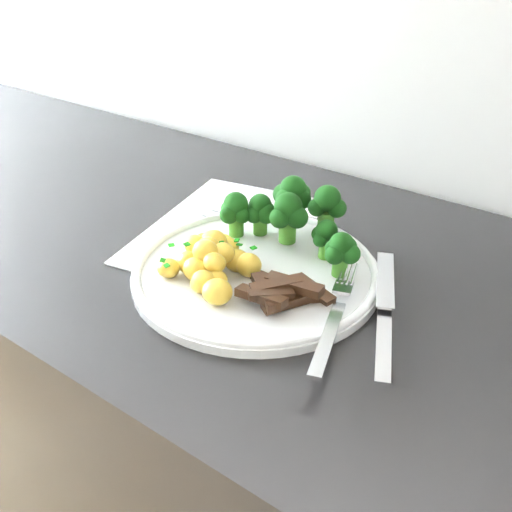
% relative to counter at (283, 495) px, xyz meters
% --- Properties ---
extents(counter, '(2.42, 0.60, 0.91)m').
position_rel_counter_xyz_m(counter, '(0.00, 0.00, 0.00)').
color(counter, black).
rests_on(counter, ground).
extents(recipe_paper, '(0.26, 0.33, 0.00)m').
position_rel_counter_xyz_m(recipe_paper, '(-0.13, 0.03, 0.46)').
color(recipe_paper, white).
rests_on(recipe_paper, counter).
extents(plate, '(0.31, 0.31, 0.02)m').
position_rel_counter_xyz_m(plate, '(-0.03, -0.04, 0.46)').
color(plate, white).
rests_on(plate, counter).
extents(broccoli, '(0.21, 0.12, 0.08)m').
position_rel_counter_xyz_m(broccoli, '(-0.03, 0.04, 0.51)').
color(broccoli, '#306918').
rests_on(broccoli, plate).
extents(potatoes, '(0.12, 0.12, 0.05)m').
position_rel_counter_xyz_m(potatoes, '(-0.07, -0.08, 0.48)').
color(potatoes, yellow).
rests_on(potatoes, plate).
extents(beef_strips, '(0.11, 0.09, 0.03)m').
position_rel_counter_xyz_m(beef_strips, '(0.03, -0.07, 0.48)').
color(beef_strips, black).
rests_on(beef_strips, plate).
extents(fork, '(0.08, 0.21, 0.02)m').
position_rel_counter_xyz_m(fork, '(0.11, -0.08, 0.47)').
color(fork, silver).
rests_on(fork, plate).
extents(knife, '(0.11, 0.22, 0.03)m').
position_rel_counter_xyz_m(knife, '(0.15, -0.05, 0.46)').
color(knife, silver).
rests_on(knife, plate).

